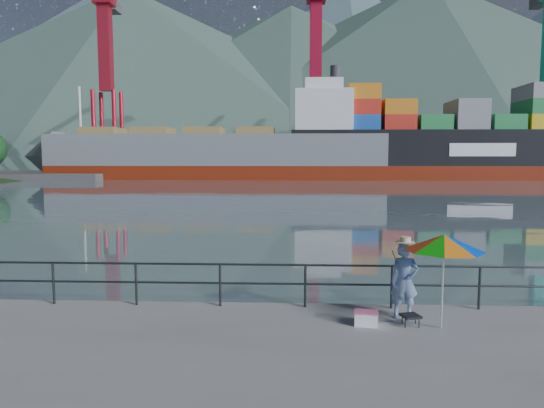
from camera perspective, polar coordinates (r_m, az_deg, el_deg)
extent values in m
cube|color=#50636A|center=(139.42, 2.11, 4.20)|extent=(500.00, 280.00, 0.00)
cube|color=#514F4C|center=(102.86, 7.59, 3.64)|extent=(200.00, 40.00, 0.40)
cylinder|color=#2D3033|center=(11.38, -1.13, -7.16)|extent=(22.00, 0.05, 0.05)
cylinder|color=#2D3033|center=(11.49, -1.12, -9.35)|extent=(22.00, 0.05, 0.05)
cube|color=#2D3033|center=(11.50, -1.12, -9.59)|extent=(22.00, 0.06, 1.00)
cone|color=#385147|center=(223.58, -16.59, 14.17)|extent=(312.00, 312.00, 75.00)
cone|color=#385147|center=(216.53, 2.24, 13.74)|extent=(282.88, 282.88, 68.00)
cone|color=#385147|center=(230.16, 17.87, 14.51)|extent=(332.80, 332.80, 80.00)
cube|color=gray|center=(101.81, 7.66, 5.09)|extent=(6.00, 2.40, 5.20)
cube|color=yellow|center=(102.60, 11.31, 5.76)|extent=(6.00, 2.40, 7.80)
cube|color=orange|center=(103.80, 14.87, 5.68)|extent=(6.00, 2.40, 7.80)
cube|color=red|center=(105.42, 18.30, 4.16)|extent=(6.00, 2.40, 2.60)
cube|color=red|center=(107.36, 21.67, 4.77)|extent=(6.00, 2.40, 5.20)
cube|color=#267F3F|center=(109.69, 24.86, 3.97)|extent=(6.00, 2.40, 2.60)
cube|color=yellow|center=(112.31, 27.96, 4.53)|extent=(6.00, 2.40, 5.20)
cube|color=#267F3F|center=(104.82, 7.51, 4.39)|extent=(6.00, 2.40, 2.60)
cube|color=yellow|center=(105.57, 11.04, 5.05)|extent=(6.00, 2.40, 5.20)
cube|color=red|center=(106.74, 14.53, 5.68)|extent=(6.00, 2.40, 7.80)
cube|color=#194CA5|center=(108.30, 17.86, 4.21)|extent=(6.00, 2.40, 2.60)
cube|color=yellow|center=(110.21, 21.13, 4.12)|extent=(6.00, 2.40, 2.60)
cube|color=gray|center=(112.46, 24.28, 4.02)|extent=(6.00, 2.40, 2.60)
cube|color=gray|center=(115.02, 27.32, 4.57)|extent=(6.00, 2.40, 5.20)
cube|color=#267F3F|center=(107.80, 7.36, 4.43)|extent=(6.00, 2.40, 2.60)
cube|color=#267F3F|center=(108.54, 10.82, 5.75)|extent=(6.00, 2.40, 7.80)
imported|color=#225198|center=(11.03, 15.32, -8.72)|extent=(0.61, 0.41, 1.65)
cylinder|color=white|center=(10.58, 19.43, -9.07)|extent=(0.04, 0.04, 1.79)
cone|color=#0F9F0C|center=(10.39, 19.59, -4.29)|extent=(1.98, 1.98, 0.33)
cube|color=black|center=(10.74, 16.00, -12.54)|extent=(0.44, 0.44, 0.05)
cube|color=#2D3033|center=(10.78, 15.98, -13.13)|extent=(0.30, 0.30, 0.19)
cube|color=white|center=(10.58, 11.02, -13.12)|extent=(0.51, 0.38, 0.27)
cylinder|color=black|center=(12.12, 14.60, -11.44)|extent=(0.67, 1.50, 1.15)
cube|color=maroon|center=(81.09, -6.46, 3.66)|extent=(54.35, 9.41, 2.50)
cube|color=gray|center=(81.05, -6.49, 6.31)|extent=(54.35, 9.41, 5.00)
cube|color=silver|center=(80.54, 6.00, 10.59)|extent=(9.00, 7.90, 7.00)
cube|color=maroon|center=(85.80, 22.25, 3.38)|extent=(58.49, 9.75, 2.50)
cube|color=black|center=(85.77, 22.35, 6.09)|extent=(58.49, 9.75, 5.60)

